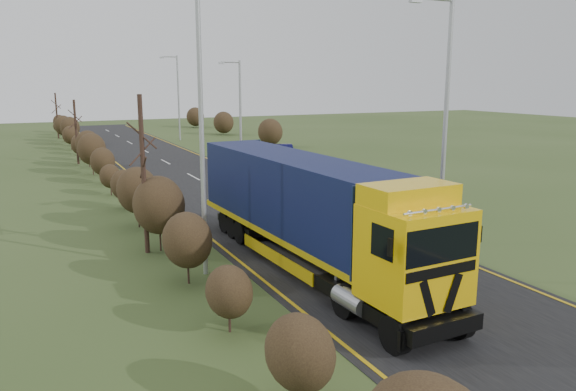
% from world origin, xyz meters
% --- Properties ---
extents(ground, '(160.00, 160.00, 0.00)m').
position_xyz_m(ground, '(0.00, 0.00, 0.00)').
color(ground, '#34481F').
rests_on(ground, ground).
extents(road, '(8.00, 120.00, 0.02)m').
position_xyz_m(road, '(0.00, 10.00, 0.01)').
color(road, black).
rests_on(road, ground).
extents(layby, '(6.00, 18.00, 0.02)m').
position_xyz_m(layby, '(6.50, 20.00, 0.01)').
color(layby, '#322F2C').
rests_on(layby, ground).
extents(lane_markings, '(7.52, 116.00, 0.01)m').
position_xyz_m(lane_markings, '(0.00, 9.69, 0.03)').
color(lane_markings, gold).
rests_on(lane_markings, road).
extents(hedgerow, '(2.24, 102.04, 6.05)m').
position_xyz_m(hedgerow, '(-6.00, 7.89, 1.62)').
color(hedgerow, black).
rests_on(hedgerow, ground).
extents(lorry, '(2.85, 14.36, 3.98)m').
position_xyz_m(lorry, '(-1.80, -0.40, 2.26)').
color(lorry, black).
rests_on(lorry, ground).
extents(car_red_hatchback, '(3.18, 4.39, 1.39)m').
position_xyz_m(car_red_hatchback, '(6.01, 13.54, 0.69)').
color(car_red_hatchback, maroon).
rests_on(car_red_hatchback, ground).
extents(car_blue_sedan, '(3.14, 4.93, 1.53)m').
position_xyz_m(car_blue_sedan, '(8.37, 23.57, 0.77)').
color(car_blue_sedan, black).
rests_on(car_blue_sedan, ground).
extents(streetlight_near, '(2.05, 0.19, 9.67)m').
position_xyz_m(streetlight_near, '(4.47, 0.19, 5.35)').
color(streetlight_near, '#A3A5A9').
rests_on(streetlight_near, ground).
extents(streetlight_mid, '(1.71, 0.18, 7.98)m').
position_xyz_m(streetlight_mid, '(4.56, 22.91, 4.37)').
color(streetlight_mid, '#A3A5A9').
rests_on(streetlight_mid, ground).
extents(streetlight_far, '(1.95, 0.18, 9.17)m').
position_xyz_m(streetlight_far, '(5.46, 44.31, 5.05)').
color(streetlight_far, '#A3A5A9').
rests_on(streetlight_far, ground).
extents(left_pole, '(0.16, 0.16, 10.65)m').
position_xyz_m(left_pole, '(-5.20, 0.68, 5.33)').
color(left_pole, '#A3A5A9').
rests_on(left_pole, ground).
extents(speed_sign, '(0.59, 0.10, 2.13)m').
position_xyz_m(speed_sign, '(5.60, 15.01, 1.47)').
color(speed_sign, '#A3A5A9').
rests_on(speed_sign, ground).
extents(warning_board, '(0.69, 0.11, 1.80)m').
position_xyz_m(warning_board, '(4.20, 20.88, 1.08)').
color(warning_board, '#A3A5A9').
rests_on(warning_board, ground).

